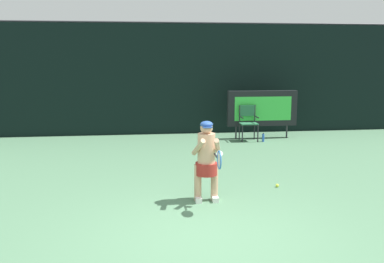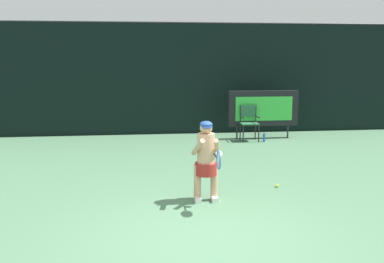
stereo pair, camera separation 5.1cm
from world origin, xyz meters
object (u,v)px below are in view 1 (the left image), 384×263
at_px(umpire_chair, 248,121).
at_px(tennis_player, 206,158).
at_px(water_bottle, 263,138).
at_px(scoreboard, 262,108).
at_px(tennis_ball_loose, 277,185).
at_px(tennis_racket, 219,160).

bearing_deg(umpire_chair, tennis_player, -111.62).
height_order(water_bottle, tennis_player, tennis_player).
bearing_deg(scoreboard, tennis_ball_loose, -102.60).
bearing_deg(tennis_player, tennis_ball_loose, 22.14).
height_order(scoreboard, umpire_chair, scoreboard).
distance_m(umpire_chair, water_bottle, 0.69).
xyz_separation_m(tennis_player, tennis_ball_loose, (1.52, 0.62, -0.74)).
relative_size(tennis_racket, tennis_ball_loose, 8.85).
height_order(umpire_chair, water_bottle, umpire_chair).
relative_size(umpire_chair, tennis_player, 0.75).
bearing_deg(tennis_racket, umpire_chair, 77.69).
relative_size(water_bottle, tennis_racket, 0.44).
bearing_deg(tennis_ball_loose, tennis_racket, -139.31).
xyz_separation_m(scoreboard, umpire_chair, (-0.53, -0.33, -0.33)).
bearing_deg(tennis_racket, water_bottle, 73.33).
bearing_deg(umpire_chair, water_bottle, -31.05).
xyz_separation_m(umpire_chair, tennis_ball_loose, (-0.61, -4.75, -0.58)).
bearing_deg(tennis_player, water_bottle, 63.60).
distance_m(scoreboard, water_bottle, 1.01).
distance_m(scoreboard, umpire_chair, 0.70).
height_order(scoreboard, water_bottle, scoreboard).
height_order(tennis_player, tennis_racket, tennis_player).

